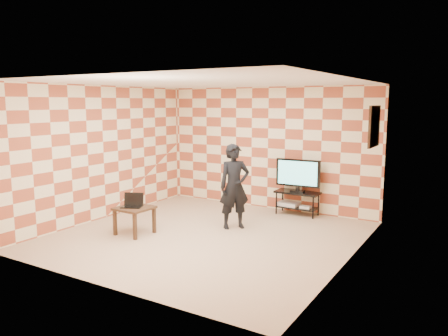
{
  "coord_description": "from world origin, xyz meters",
  "views": [
    {
      "loc": [
        4.14,
        -6.29,
        2.36
      ],
      "look_at": [
        0.0,
        0.6,
        1.15
      ],
      "focal_mm": 35.0,
      "sensor_mm": 36.0,
      "label": 1
    }
  ],
  "objects_px": {
    "tv_stand": "(297,198)",
    "side_table": "(134,212)",
    "tv": "(298,174)",
    "person": "(234,186)"
  },
  "relations": [
    {
      "from": "tv_stand",
      "to": "side_table",
      "type": "relative_size",
      "value": 1.53
    },
    {
      "from": "tv",
      "to": "side_table",
      "type": "distance_m",
      "value": 3.48
    },
    {
      "from": "tv",
      "to": "side_table",
      "type": "relative_size",
      "value": 1.57
    },
    {
      "from": "tv_stand",
      "to": "side_table",
      "type": "xyz_separation_m",
      "value": [
        -2.01,
        -2.81,
        0.05
      ]
    },
    {
      "from": "tv",
      "to": "person",
      "type": "xyz_separation_m",
      "value": [
        -0.66,
        -1.53,
        -0.08
      ]
    },
    {
      "from": "tv_stand",
      "to": "side_table",
      "type": "distance_m",
      "value": 3.45
    },
    {
      "from": "tv_stand",
      "to": "side_table",
      "type": "bearing_deg",
      "value": -125.55
    },
    {
      "from": "tv",
      "to": "person",
      "type": "bearing_deg",
      "value": -113.28
    },
    {
      "from": "side_table",
      "to": "person",
      "type": "relative_size",
      "value": 0.38
    },
    {
      "from": "tv",
      "to": "side_table",
      "type": "bearing_deg",
      "value": -125.58
    }
  ]
}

